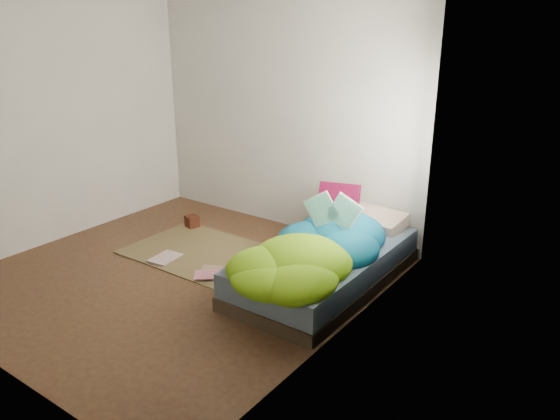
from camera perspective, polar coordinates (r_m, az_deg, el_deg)
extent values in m
cube|color=#45261A|center=(5.36, -10.73, -6.83)|extent=(3.50, 3.50, 0.00)
cube|color=silver|center=(6.22, 0.30, 9.84)|extent=(3.50, 0.04, 2.60)
cube|color=silver|center=(6.31, -22.71, 8.48)|extent=(0.04, 3.50, 2.60)
cube|color=silver|center=(3.86, 6.36, 3.60)|extent=(0.04, 3.50, 2.60)
cube|color=white|center=(4.63, 11.83, 7.26)|extent=(0.01, 1.00, 1.20)
cube|color=#38291E|center=(5.15, 4.70, -6.97)|extent=(1.00, 2.00, 0.12)
cube|color=slate|center=(5.07, 4.75, -5.26)|extent=(0.98, 1.96, 0.22)
cube|color=brown|center=(5.81, -7.86, -4.47)|extent=(1.60, 1.10, 0.01)
cube|color=beige|center=(5.61, 9.98, -1.05)|extent=(0.61, 0.41, 0.13)
cube|color=#43041F|center=(5.64, 6.14, 0.75)|extent=(0.43, 0.24, 0.41)
cube|color=#3E160E|center=(6.50, -9.17, -1.17)|extent=(0.17, 0.17, 0.13)
imported|color=beige|center=(5.78, -12.75, -4.70)|extent=(0.26, 0.34, 0.02)
imported|color=#D37A90|center=(5.37, -7.36, -6.28)|extent=(0.35, 0.34, 0.03)
imported|color=#9E8568|center=(5.36, -8.40, -6.41)|extent=(0.32, 0.36, 0.02)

